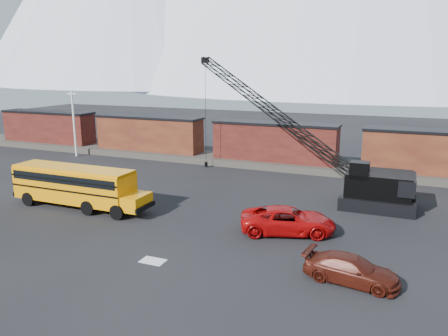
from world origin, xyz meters
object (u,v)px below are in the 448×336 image
object	(u,v)px
crawler_crane	(272,111)
maroon_suv	(351,270)
school_bus	(77,185)
red_pickup	(288,220)

from	to	relation	value
crawler_crane	maroon_suv	bearing A→B (deg)	-61.12
maroon_suv	school_bus	bearing A→B (deg)	85.80
school_bus	red_pickup	bearing A→B (deg)	3.73
red_pickup	maroon_suv	world-z (taller)	red_pickup
maroon_suv	red_pickup	bearing A→B (deg)	48.41
school_bus	red_pickup	world-z (taller)	school_bus
school_bus	maroon_suv	xyz separation A→B (m)	(21.09, -4.36, -1.10)
maroon_suv	crawler_crane	distance (m)	20.50
school_bus	maroon_suv	world-z (taller)	school_bus
red_pickup	school_bus	bearing A→B (deg)	75.64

